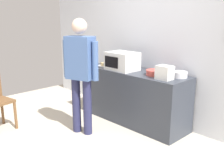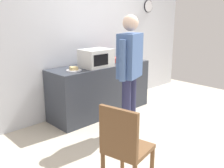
{
  "view_description": "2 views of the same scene",
  "coord_description": "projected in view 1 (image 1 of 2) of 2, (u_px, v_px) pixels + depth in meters",
  "views": [
    {
      "loc": [
        2.73,
        -1.98,
        1.78
      ],
      "look_at": [
        -0.11,
        0.75,
        0.74
      ],
      "focal_mm": 42.01,
      "sensor_mm": 36.0,
      "label": 1
    },
    {
      "loc": [
        -2.96,
        -2.08,
        1.73
      ],
      "look_at": [
        -0.3,
        0.69,
        0.68
      ],
      "focal_mm": 40.76,
      "sensor_mm": 36.0,
      "label": 2
    }
  ],
  "objects": [
    {
      "name": "back_wall",
      "position": [
        153.0,
        44.0,
        4.41
      ],
      "size": [
        5.4,
        0.13,
        2.6
      ],
      "color": "silver",
      "rests_on": "ground_plane"
    },
    {
      "name": "spoon_utensil",
      "position": [
        137.0,
        67.0,
        4.6
      ],
      "size": [
        0.17,
        0.02,
        0.01
      ],
      "primitive_type": "cube",
      "rotation": [
        0.0,
        0.0,
        3.13
      ],
      "color": "silver",
      "rests_on": "kitchen_counter"
    },
    {
      "name": "microwave",
      "position": [
        122.0,
        61.0,
        4.34
      ],
      "size": [
        0.5,
        0.39,
        0.3
      ],
      "color": "silver",
      "rests_on": "kitchen_counter"
    },
    {
      "name": "person_standing",
      "position": [
        81.0,
        68.0,
        3.84
      ],
      "size": [
        0.56,
        0.36,
        1.74
      ],
      "color": "#282A4F",
      "rests_on": "ground_plane"
    },
    {
      "name": "cereal_bowl",
      "position": [
        180.0,
        74.0,
        3.85
      ],
      "size": [
        0.23,
        0.23,
        0.09
      ],
      "primitive_type": "cylinder",
      "color": "white",
      "rests_on": "kitchen_counter"
    },
    {
      "name": "kitchen_counter",
      "position": [
        133.0,
        96.0,
        4.43
      ],
      "size": [
        1.91,
        0.62,
        0.89
      ],
      "primitive_type": "cube",
      "color": "#333842",
      "rests_on": "ground_plane"
    },
    {
      "name": "fork_utensil",
      "position": [
        162.0,
        73.0,
        4.17
      ],
      "size": [
        0.16,
        0.09,
        0.01
      ],
      "primitive_type": "cube",
      "rotation": [
        0.0,
        0.0,
        2.71
      ],
      "color": "silver",
      "rests_on": "kitchen_counter"
    },
    {
      "name": "sandwich_plate",
      "position": [
        105.0,
        65.0,
        4.69
      ],
      "size": [
        0.24,
        0.24,
        0.07
      ],
      "color": "white",
      "rests_on": "kitchen_counter"
    },
    {
      "name": "toaster",
      "position": [
        165.0,
        73.0,
        3.71
      ],
      "size": [
        0.22,
        0.18,
        0.2
      ],
      "primitive_type": "cube",
      "color": "silver",
      "rests_on": "kitchen_counter"
    },
    {
      "name": "salad_bowl",
      "position": [
        154.0,
        73.0,
        3.99
      ],
      "size": [
        0.25,
        0.25,
        0.08
      ],
      "primitive_type": "cylinder",
      "color": "#C64C42",
      "rests_on": "kitchen_counter"
    },
    {
      "name": "ground_plane",
      "position": [
        79.0,
        146.0,
        3.68
      ],
      "size": [
        6.0,
        6.0,
        0.0
      ],
      "primitive_type": "plane",
      "color": "beige"
    }
  ]
}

